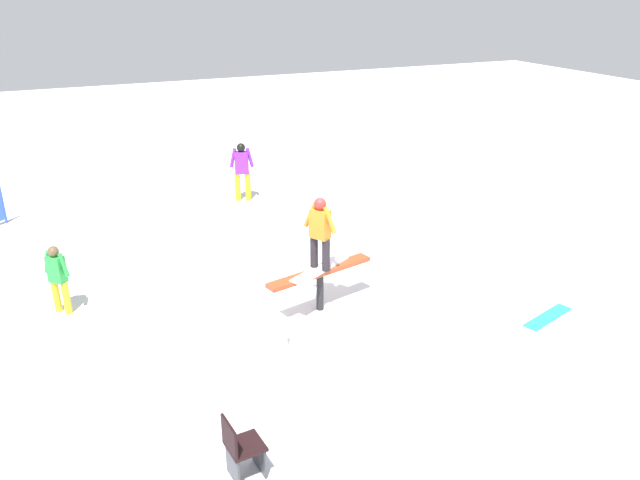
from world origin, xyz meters
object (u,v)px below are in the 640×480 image
object	(u,v)px
loose_snowboard_cyan	(548,317)
folding_chair	(242,450)
bystander_purple	(242,169)
bystander_green	(58,276)
rail_feature	(320,276)
main_rider_on_rail	(320,235)

from	to	relation	value
loose_snowboard_cyan	folding_chair	size ratio (longest dim) A/B	1.43
bystander_purple	bystander_green	distance (m)	7.01
bystander_green	folding_chair	xyz separation A→B (m)	(1.81, -5.43, -0.35)
loose_snowboard_cyan	rail_feature	bearing A→B (deg)	-45.38
rail_feature	bystander_green	xyz separation A→B (m)	(-4.47, 1.87, 0.06)
rail_feature	loose_snowboard_cyan	bearing A→B (deg)	-41.51
rail_feature	bystander_green	size ratio (longest dim) A/B	1.66
bystander_purple	bystander_green	size ratio (longest dim) A/B	1.22
loose_snowboard_cyan	folding_chair	distance (m)	6.59
bystander_green	folding_chair	world-z (taller)	bystander_green
main_rider_on_rail	bystander_green	xyz separation A→B (m)	(-4.47, 1.87, -0.77)
rail_feature	bystander_purple	bearing A→B (deg)	71.80
folding_chair	loose_snowboard_cyan	bearing A→B (deg)	-82.25
bystander_purple	loose_snowboard_cyan	world-z (taller)	bystander_purple
main_rider_on_rail	bystander_green	size ratio (longest dim) A/B	1.05
bystander_green	folding_chair	size ratio (longest dim) A/B	1.54
main_rider_on_rail	bystander_green	bearing A→B (deg)	128.53
bystander_green	main_rider_on_rail	bearing A→B (deg)	-156.47
main_rider_on_rail	folding_chair	xyz separation A→B (m)	(-2.66, -3.55, -1.12)
rail_feature	loose_snowboard_cyan	xyz separation A→B (m)	(3.74, -2.03, -0.69)
rail_feature	loose_snowboard_cyan	distance (m)	4.31
rail_feature	bystander_green	world-z (taller)	bystander_green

